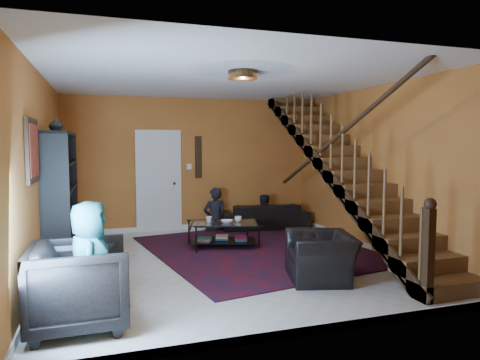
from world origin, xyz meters
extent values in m
plane|color=beige|center=(0.00, 0.00, 0.00)|extent=(5.50, 5.50, 0.00)
plane|color=#C0732A|center=(0.00, 2.75, 1.40)|extent=(5.20, 0.00, 5.20)
plane|color=#C0732A|center=(0.00, -2.75, 1.40)|extent=(5.20, 0.00, 5.20)
plane|color=#C0732A|center=(-2.60, 0.00, 1.40)|extent=(0.00, 5.50, 5.50)
plane|color=#C0732A|center=(2.60, 0.00, 1.40)|extent=(0.00, 5.50, 5.50)
plane|color=white|center=(0.00, 0.00, 2.80)|extent=(5.50, 5.50, 0.00)
cube|color=silver|center=(0.00, 2.74, 0.05)|extent=(5.20, 0.02, 0.10)
cube|color=silver|center=(-2.59, 0.00, 0.05)|extent=(0.02, 5.50, 0.10)
cube|color=#C0732A|center=(2.12, 0.00, 1.32)|extent=(0.95, 4.92, 2.83)
cube|color=black|center=(1.67, 0.00, 1.40)|extent=(0.04, 5.02, 3.02)
cylinder|color=black|center=(1.70, 0.00, 1.85)|extent=(0.07, 4.20, 2.44)
cube|color=black|center=(1.70, -2.40, 0.55)|extent=(0.10, 0.10, 1.10)
cube|color=black|center=(-2.41, 0.60, 1.00)|extent=(0.35, 1.80, 2.00)
cube|color=black|center=(-2.41, 0.60, 0.40)|extent=(0.35, 1.72, 0.03)
cube|color=black|center=(-2.41, 0.60, 1.16)|extent=(0.35, 1.72, 0.03)
cube|color=silver|center=(-0.70, 2.73, 1.02)|extent=(0.82, 0.05, 2.05)
cube|color=maroon|center=(-2.57, -0.90, 1.75)|extent=(0.04, 0.74, 0.74)
cube|color=black|center=(0.15, 2.73, 1.55)|extent=(0.14, 0.03, 0.90)
cylinder|color=#3F2814|center=(0.00, -0.80, 2.74)|extent=(0.40, 0.40, 0.10)
cube|color=#410B16|center=(0.71, 0.54, 0.01)|extent=(3.99, 4.38, 0.02)
imported|color=black|center=(1.50, 2.30, 0.27)|extent=(1.94, 0.94, 0.55)
imported|color=black|center=(-2.05, -1.87, 0.43)|extent=(0.95, 0.93, 0.86)
imported|color=black|center=(0.97, -1.24, 0.31)|extent=(1.05, 1.14, 0.62)
imported|color=black|center=(0.41, 2.35, 0.24)|extent=(0.52, 0.37, 1.37)
imported|color=black|center=(1.50, 2.35, 0.14)|extent=(0.63, 0.52, 1.19)
imported|color=#1C676A|center=(-1.95, -1.93, 0.64)|extent=(0.42, 0.63, 1.27)
cube|color=black|center=(-0.36, 0.60, 0.22)|extent=(0.04, 0.04, 0.44)
cube|color=black|center=(0.75, 0.60, 0.22)|extent=(0.04, 0.04, 0.44)
cube|color=black|center=(-0.36, 1.22, 0.22)|extent=(0.04, 0.04, 0.44)
cube|color=black|center=(0.75, 1.22, 0.22)|extent=(0.04, 0.04, 0.44)
cube|color=black|center=(0.20, 0.91, 0.12)|extent=(1.24, 0.91, 0.02)
cube|color=silver|center=(0.20, 0.91, 0.44)|extent=(1.31, 0.98, 0.02)
imported|color=#999999|center=(0.46, 0.88, 0.50)|extent=(0.15, 0.15, 0.10)
imported|color=#999999|center=(-0.04, 1.00, 0.50)|extent=(0.12, 0.12, 0.10)
imported|color=#999999|center=(0.24, 0.84, 0.47)|extent=(0.26, 0.26, 0.05)
imported|color=#999999|center=(-2.41, 0.10, 2.10)|extent=(0.18, 0.18, 0.19)
cylinder|color=red|center=(-2.10, -0.85, 0.10)|extent=(0.15, 0.15, 0.16)
camera|label=1|loc=(-1.80, -6.29, 1.82)|focal=32.00mm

